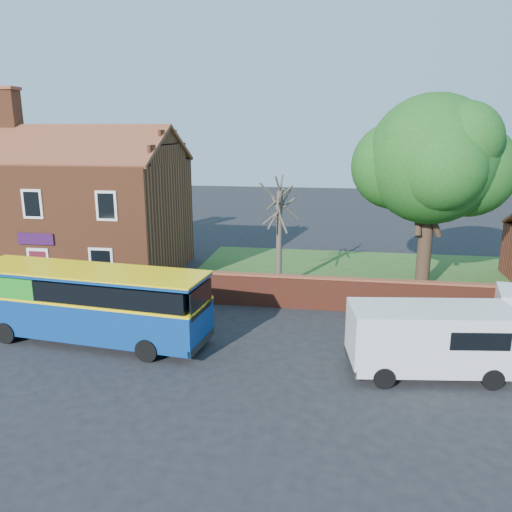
# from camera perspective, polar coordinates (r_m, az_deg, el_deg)

# --- Properties ---
(ground) EXTENTS (120.00, 120.00, 0.00)m
(ground) POSITION_cam_1_polar(r_m,az_deg,el_deg) (19.36, -17.35, -11.59)
(ground) COLOR black
(ground) RESTS_ON ground
(pavement) EXTENTS (18.00, 3.50, 0.12)m
(pavement) POSITION_cam_1_polar(r_m,az_deg,el_deg) (27.38, -25.22, -4.57)
(pavement) COLOR gray
(pavement) RESTS_ON ground
(grass_strip) EXTENTS (26.00, 12.00, 0.04)m
(grass_strip) POSITION_cam_1_polar(r_m,az_deg,el_deg) (30.00, 18.04, -2.43)
(grass_strip) COLOR #426B28
(grass_strip) RESTS_ON ground
(shop_building) EXTENTS (12.30, 8.13, 10.50)m
(shop_building) POSITION_cam_1_polar(r_m,az_deg,el_deg) (31.38, -20.04, 4.47)
(shop_building) COLOR brown
(shop_building) RESTS_ON ground
(boundary_wall) EXTENTS (22.00, 0.38, 1.60)m
(boundary_wall) POSITION_cam_1_polar(r_m,az_deg,el_deg) (24.12, 20.22, -4.61)
(boundary_wall) COLOR maroon
(boundary_wall) RESTS_ON ground
(bus) EXTENTS (9.86, 3.46, 2.94)m
(bus) POSITION_cam_1_polar(r_m,az_deg,el_deg) (21.04, -19.31, -4.76)
(bus) COLOR navy
(bus) RESTS_ON ground
(van_near) EXTENTS (5.72, 2.91, 2.41)m
(van_near) POSITION_cam_1_polar(r_m,az_deg,el_deg) (18.21, 19.39, -8.78)
(van_near) COLOR silver
(van_near) RESTS_ON ground
(large_tree) EXTENTS (8.25, 6.53, 10.07)m
(large_tree) POSITION_cam_1_polar(r_m,az_deg,el_deg) (27.27, 19.53, 9.93)
(large_tree) COLOR black
(large_tree) RESTS_ON ground
(bare_tree) EXTENTS (2.14, 2.55, 5.71)m
(bare_tree) POSITION_cam_1_polar(r_m,az_deg,el_deg) (26.06, 2.67, 2.43)
(bare_tree) COLOR #4C4238
(bare_tree) RESTS_ON ground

